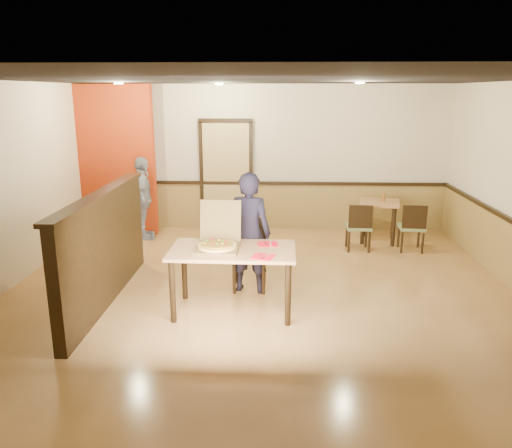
{
  "coord_description": "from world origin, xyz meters",
  "views": [
    {
      "loc": [
        0.2,
        -6.19,
        2.65
      ],
      "look_at": [
        -0.07,
        0.0,
        1.01
      ],
      "focal_mm": 35.0,
      "sensor_mm": 36.0,
      "label": 1
    }
  ],
  "objects": [
    {
      "name": "floor",
      "position": [
        0.0,
        0.0,
        0.0
      ],
      "size": [
        7.0,
        7.0,
        0.0
      ],
      "primitive_type": "plane",
      "color": "tan",
      "rests_on": "ground"
    },
    {
      "name": "ceiling",
      "position": [
        0.0,
        0.0,
        2.8
      ],
      "size": [
        7.0,
        7.0,
        0.0
      ],
      "primitive_type": "plane",
      "rotation": [
        3.14,
        0.0,
        0.0
      ],
      "color": "black",
      "rests_on": "wall_back"
    },
    {
      "name": "wall_back",
      "position": [
        0.0,
        3.5,
        1.4
      ],
      "size": [
        7.0,
        0.0,
        7.0
      ],
      "primitive_type": "plane",
      "rotation": [
        1.57,
        0.0,
        0.0
      ],
      "color": "beige",
      "rests_on": "floor"
    },
    {
      "name": "wainscot_back",
      "position": [
        0.0,
        3.47,
        0.45
      ],
      "size": [
        7.0,
        0.04,
        0.9
      ],
      "primitive_type": "cube",
      "color": "olive",
      "rests_on": "floor"
    },
    {
      "name": "chair_rail_back",
      "position": [
        0.0,
        3.45,
        0.92
      ],
      "size": [
        7.0,
        0.06,
        0.06
      ],
      "primitive_type": "cube",
      "color": "black",
      "rests_on": "wall_back"
    },
    {
      "name": "back_door",
      "position": [
        -0.8,
        3.46,
        1.05
      ],
      "size": [
        0.9,
        0.06,
        2.1
      ],
      "primitive_type": "cube",
      "color": "tan",
      "rests_on": "wall_back"
    },
    {
      "name": "booth_partition",
      "position": [
        -2.0,
        -0.2,
        0.74
      ],
      "size": [
        0.2,
        3.1,
        1.44
      ],
      "color": "black",
      "rests_on": "floor"
    },
    {
      "name": "red_accent_panel",
      "position": [
        -2.9,
        3.0,
        1.4
      ],
      "size": [
        1.6,
        0.2,
        2.78
      ],
      "primitive_type": "cube",
      "color": "#A12C0B",
      "rests_on": "floor"
    },
    {
      "name": "spot_a",
      "position": [
        -2.3,
        1.8,
        2.78
      ],
      "size": [
        0.14,
        0.14,
        0.02
      ],
      "primitive_type": "cylinder",
      "color": "beige",
      "rests_on": "ceiling"
    },
    {
      "name": "spot_b",
      "position": [
        -0.8,
        2.5,
        2.78
      ],
      "size": [
        0.14,
        0.14,
        0.02
      ],
      "primitive_type": "cylinder",
      "color": "beige",
      "rests_on": "ceiling"
    },
    {
      "name": "spot_c",
      "position": [
        1.4,
        1.5,
        2.78
      ],
      "size": [
        0.14,
        0.14,
        0.02
      ],
      "primitive_type": "cylinder",
      "color": "beige",
      "rests_on": "ceiling"
    },
    {
      "name": "main_table",
      "position": [
        -0.33,
        -0.46,
        0.7
      ],
      "size": [
        1.53,
        0.89,
        0.81
      ],
      "rotation": [
        0.0,
        0.0,
        -0.02
      ],
      "color": "#AC7B48",
      "rests_on": "floor"
    },
    {
      "name": "diner_chair",
      "position": [
        -0.17,
        0.36,
        0.53
      ],
      "size": [
        0.48,
        0.48,
        0.97
      ],
      "rotation": [
        0.0,
        0.0,
        -0.0
      ],
      "color": "olive",
      "rests_on": "floor"
    },
    {
      "name": "side_chair_left",
      "position": [
        1.6,
        2.07,
        0.46
      ],
      "size": [
        0.42,
        0.42,
        0.83
      ],
      "rotation": [
        0.0,
        0.0,
        3.13
      ],
      "color": "olive",
      "rests_on": "floor"
    },
    {
      "name": "side_chair_right",
      "position": [
        2.49,
        2.07,
        0.46
      ],
      "size": [
        0.44,
        0.44,
        0.84
      ],
      "rotation": [
        0.0,
        0.0,
        3.07
      ],
      "color": "olive",
      "rests_on": "floor"
    },
    {
      "name": "side_table",
      "position": [
        2.05,
        2.68,
        0.56
      ],
      "size": [
        0.82,
        0.82,
        0.74
      ],
      "rotation": [
        0.0,
        0.0,
        -0.21
      ],
      "color": "#AC7B48",
      "rests_on": "floor"
    },
    {
      "name": "diner",
      "position": [
        -0.17,
        0.21,
        0.82
      ],
      "size": [
        0.67,
        0.51,
        1.65
      ],
      "primitive_type": "imported",
      "rotation": [
        0.0,
        0.0,
        2.94
      ],
      "color": "black",
      "rests_on": "floor"
    },
    {
      "name": "passerby",
      "position": [
        -2.25,
        2.64,
        0.76
      ],
      "size": [
        0.61,
        0.96,
        1.52
      ],
      "primitive_type": "imported",
      "rotation": [
        0.0,
        0.0,
        1.85
      ],
      "color": "gray",
      "rests_on": "floor"
    },
    {
      "name": "pizza_box",
      "position": [
        -0.51,
        -0.45,
        0.88
      ],
      "size": [
        0.53,
        0.62,
        0.54
      ],
      "rotation": [
        0.0,
        0.0,
        -0.03
      ],
      "color": "brown",
      "rests_on": "main_table"
    },
    {
      "name": "pizza",
      "position": [
        -0.51,
        -0.51,
        0.86
      ],
      "size": [
        0.56,
        0.56,
        0.03
      ],
      "primitive_type": "cylinder",
      "rotation": [
        0.0,
        0.0,
        0.23
      ],
      "color": "#E6B853",
      "rests_on": "pizza_box"
    },
    {
      "name": "napkin_near",
      "position": [
        0.04,
        -0.74,
        0.81
      ],
      "size": [
        0.3,
        0.3,
        0.01
      ],
      "rotation": [
        0.0,
        0.0,
        -0.32
      ],
      "color": "red",
      "rests_on": "main_table"
    },
    {
      "name": "napkin_far",
      "position": [
        0.09,
        -0.24,
        0.81
      ],
      "size": [
        0.27,
        0.27,
        0.01
      ],
      "rotation": [
        0.0,
        0.0,
        0.15
      ],
      "color": "red",
      "rests_on": "main_table"
    },
    {
      "name": "condiment",
      "position": [
        2.11,
        2.7,
        0.81
      ],
      "size": [
        0.06,
        0.06,
        0.14
      ],
      "primitive_type": "cylinder",
      "color": "#92541A",
      "rests_on": "side_table"
    }
  ]
}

